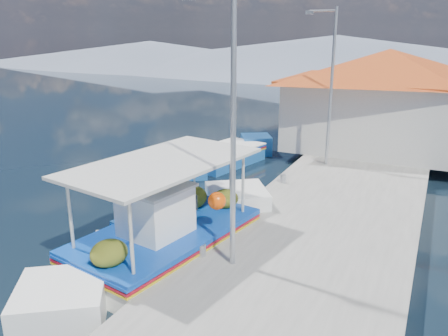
% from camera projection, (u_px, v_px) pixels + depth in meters
% --- Properties ---
extents(ground, '(160.00, 160.00, 0.00)m').
position_uv_depth(ground, '(22.00, 278.00, 10.66)').
color(ground, black).
rests_on(ground, ground).
extents(quay, '(5.00, 44.00, 0.50)m').
position_uv_depth(quay, '(329.00, 220.00, 13.30)').
color(quay, '#A29F98').
rests_on(quay, ground).
extents(bollards, '(0.20, 17.20, 0.30)m').
position_uv_depth(bollards, '(254.00, 205.00, 13.41)').
color(bollards, '#A5A8AD').
rests_on(bollards, quay).
extents(main_caique, '(3.51, 8.68, 2.90)m').
position_uv_depth(main_caique, '(168.00, 237.00, 11.51)').
color(main_caique, white).
rests_on(main_caique, ground).
extents(caique_green_canopy, '(2.81, 6.15, 2.36)m').
position_uv_depth(caique_green_canopy, '(181.00, 220.00, 13.03)').
color(caique_green_canopy, white).
rests_on(caique_green_canopy, ground).
extents(caique_blue_hull, '(2.84, 6.24, 1.14)m').
position_uv_depth(caique_blue_hull, '(226.00, 157.00, 19.82)').
color(caique_blue_hull, '#1C5BA8').
rests_on(caique_blue_hull, ground).
extents(harbor_building, '(10.49, 10.49, 4.40)m').
position_uv_depth(harbor_building, '(386.00, 97.00, 20.18)').
color(harbor_building, silver).
rests_on(harbor_building, quay).
extents(lamp_post_near, '(1.21, 0.14, 6.00)m').
position_uv_depth(lamp_post_near, '(229.00, 119.00, 9.38)').
color(lamp_post_near, '#A5A8AD').
rests_on(lamp_post_near, quay).
extents(lamp_post_far, '(1.21, 0.14, 6.00)m').
position_uv_depth(lamp_post_far, '(329.00, 80.00, 17.13)').
color(lamp_post_far, '#A5A8AD').
rests_on(lamp_post_far, quay).
extents(mountain_ridge, '(171.40, 96.00, 5.50)m').
position_uv_depth(mountain_ridge, '(429.00, 62.00, 55.55)').
color(mountain_ridge, slate).
rests_on(mountain_ridge, ground).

